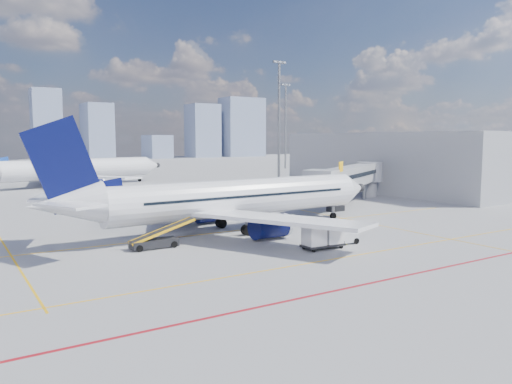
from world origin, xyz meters
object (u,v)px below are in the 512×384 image
Objects in this scene: main_aircraft at (227,199)px; cargo_dolly at (323,236)px; belt_loader at (156,241)px; baggage_tug at (344,236)px; second_aircraft at (71,169)px; ramp_worker at (346,233)px.

cargo_dolly is at bearing -76.21° from main_aircraft.
belt_loader is at bearing -162.75° from main_aircraft.
main_aircraft is 9.29m from belt_loader.
cargo_dolly is (-2.81, -0.53, 0.37)m from baggage_tug.
cargo_dolly is at bearing -33.82° from belt_loader.
baggage_tug is 0.39× the size of belt_loader.
second_aircraft is 17.76× the size of baggage_tug.
ramp_worker reaches higher than cargo_dolly.
cargo_dolly is at bearing -98.87° from second_aircraft.
second_aircraft reaches higher than baggage_tug.
cargo_dolly is 0.65× the size of belt_loader.
belt_loader is at bearing -109.21° from second_aircraft.
belt_loader is at bearing 95.07° from ramp_worker.
main_aircraft is 18.77× the size of ramp_worker.
baggage_tug is 0.61× the size of cargo_dolly.
belt_loader is (-14.22, 7.04, -0.10)m from baggage_tug.
main_aircraft is at bearing -101.08° from second_aircraft.
main_aircraft reaches higher than belt_loader.
baggage_tug is at bearing -26.60° from belt_loader.
main_aircraft is 16.63× the size of baggage_tug.
second_aircraft is at bearing 89.98° from main_aircraft.
belt_loader is (-8.40, -2.96, -2.64)m from main_aircraft.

